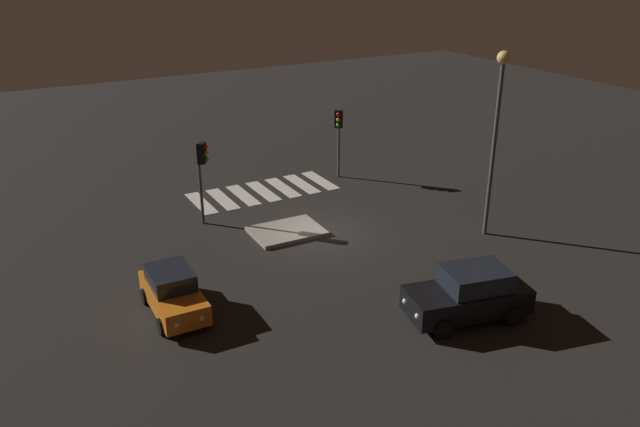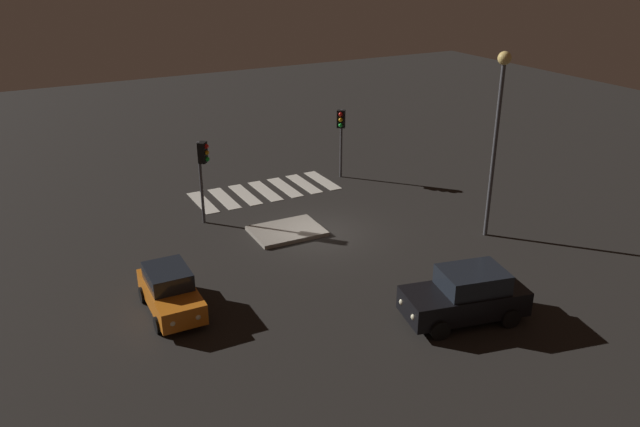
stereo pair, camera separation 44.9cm
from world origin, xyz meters
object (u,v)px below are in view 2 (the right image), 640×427
(car_orange, at_px, (170,291))
(car_black, at_px, (466,296))
(traffic_light_south, at_px, (341,127))
(traffic_light_east, at_px, (203,162))
(street_lamp, at_px, (498,115))
(traffic_island, at_px, (287,231))

(car_orange, relative_size, car_black, 0.82)
(traffic_light_south, bearing_deg, car_black, 23.47)
(car_orange, xyz_separation_m, traffic_light_east, (-3.67, -6.88, 2.20))
(traffic_light_east, relative_size, street_lamp, 0.48)
(traffic_island, relative_size, traffic_light_south, 0.83)
(car_black, distance_m, street_lamp, 8.70)
(car_black, xyz_separation_m, street_lamp, (-5.44, -5.01, 4.58))
(traffic_island, relative_size, car_black, 0.70)
(street_lamp, bearing_deg, traffic_light_east, -34.30)
(car_orange, bearing_deg, traffic_island, 123.14)
(traffic_light_south, distance_m, traffic_light_east, 9.03)
(traffic_island, distance_m, traffic_light_east, 4.92)
(traffic_island, bearing_deg, car_orange, 32.08)
(traffic_light_south, bearing_deg, car_orange, -15.93)
(traffic_light_south, bearing_deg, street_lamp, 48.07)
(car_orange, relative_size, street_lamp, 0.46)
(traffic_light_east, bearing_deg, traffic_light_south, 57.58)
(car_orange, height_order, traffic_light_east, traffic_light_east)
(traffic_island, relative_size, street_lamp, 0.39)
(car_black, relative_size, street_lamp, 0.56)
(car_orange, height_order, traffic_light_south, traffic_light_south)
(traffic_island, bearing_deg, traffic_light_east, -44.97)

